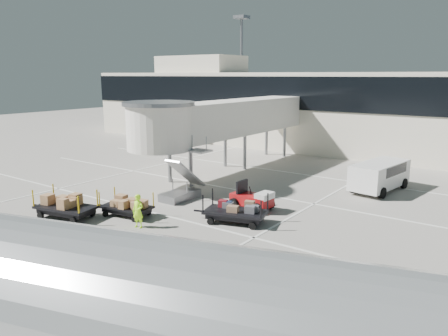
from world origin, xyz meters
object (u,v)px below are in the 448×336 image
Objects in this scene: baggage_tug at (253,199)px; minivan at (381,173)px; box_cart_far at (66,208)px; ground_worker at (138,211)px; suitcase_cart at (234,212)px; box_cart_near at (126,207)px; belt_loader at (187,137)px.

minivan is at bearing 65.01° from baggage_tug.
baggage_tug is 0.62× the size of box_cart_far.
suitcase_cart is at bearing 36.67° from ground_worker.
belt_loader reaches higher than box_cart_near.
suitcase_cart is (0.45, -2.56, -0.03)m from baggage_tug.
box_cart_near is 17.13m from minivan.
baggage_tug is 0.70× the size of belt_loader.
box_cart_far is (-7.98, -4.78, 0.02)m from suitcase_cart.
baggage_tug is 10.03m from minivan.
belt_loader is (-16.82, 23.66, -0.23)m from ground_worker.
belt_loader is at bearing 104.41° from box_cart_far.
ground_worker is (-3.12, -6.13, 0.29)m from baggage_tug.
box_cart_far is 4.58m from ground_worker.
minivan is 26.24m from belt_loader.
baggage_tug reaches higher than box_cart_near.
suitcase_cart is 1.15× the size of box_cart_near.
minivan reaches higher than baggage_tug.
box_cart_near is at bearing 29.03° from box_cart_far.
suitcase_cart is at bearing -102.69° from minivan.
box_cart_near is at bearing -171.31° from suitcase_cart.
baggage_tug is 0.47× the size of minivan.
box_cart_near is at bearing -130.73° from baggage_tug.
ground_worker reaches higher than suitcase_cart.
minivan is (12.33, 16.14, 0.59)m from box_cart_far.
minivan is (4.34, 11.36, 0.61)m from suitcase_cart.
minivan reaches higher than suitcase_cart.
box_cart_near is 2.19m from ground_worker.
minivan reaches higher than box_cart_near.
minivan is at bearing -15.84° from belt_loader.
belt_loader is (-24.74, 8.73, -0.52)m from minivan.
baggage_tug is 0.71× the size of box_cart_near.
ground_worker is at bearing 3.26° from box_cart_far.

